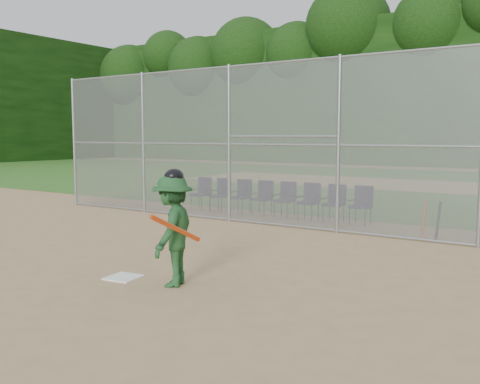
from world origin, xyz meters
The scene contains 16 objects.
ground centered at (0.00, 0.00, 0.00)m, with size 100.00×100.00×0.00m, color tan.
grass_strip centered at (0.00, 18.00, 0.01)m, with size 100.00×100.00×0.00m, color #2F651E.
dirt_patch_far centered at (0.00, 18.00, 0.01)m, with size 24.00×24.00×0.00m, color tan.
backstop_fence centered at (0.00, 5.00, 2.07)m, with size 16.09×0.09×4.00m.
treeline centered at (0.00, 20.00, 5.50)m, with size 81.00×60.00×11.00m.
home_plate centered at (-0.19, -0.49, 0.01)m, with size 0.48×0.48×0.02m, color white.
batter_at_plate centered at (0.72, -0.37, 0.84)m, with size 1.02×1.39×1.74m.
spare_bats centered at (2.97, 5.46, 0.41)m, with size 0.36×0.36×0.82m.
chair_0 centered at (-4.01, 6.37, 0.48)m, with size 0.54×0.52×0.96m, color #110E36, non-canonical shape.
chair_1 centered at (-3.29, 6.37, 0.48)m, with size 0.54×0.52×0.96m, color #110E36, non-canonical shape.
chair_2 centered at (-2.57, 6.37, 0.48)m, with size 0.54×0.52×0.96m, color #110E36, non-canonical shape.
chair_3 centered at (-1.85, 6.37, 0.48)m, with size 0.54×0.52×0.96m, color #110E36, non-canonical shape.
chair_4 centered at (-1.13, 6.37, 0.48)m, with size 0.54×0.52×0.96m, color #110E36, non-canonical shape.
chair_5 centered at (-0.41, 6.37, 0.48)m, with size 0.54×0.52×0.96m, color #110E36, non-canonical shape.
chair_6 centered at (0.31, 6.37, 0.48)m, with size 0.54×0.52×0.96m, color #110E36, non-canonical shape.
chair_7 centered at (1.03, 6.37, 0.48)m, with size 0.54×0.52×0.96m, color #110E36, non-canonical shape.
Camera 1 is at (5.83, -6.26, 2.21)m, focal length 40.00 mm.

